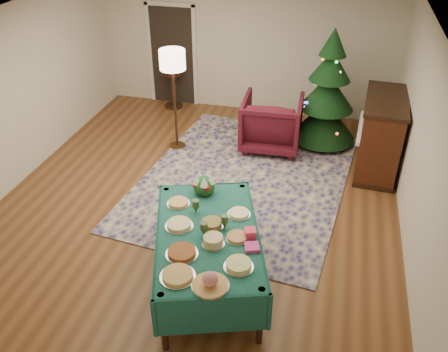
% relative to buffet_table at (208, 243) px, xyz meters
% --- Properties ---
extents(room_shell, '(7.00, 7.00, 7.00)m').
position_rel_buffet_table_xyz_m(room_shell, '(-0.62, 1.72, 0.71)').
color(room_shell, '#593319').
rests_on(room_shell, ground).
extents(doorway, '(1.08, 0.04, 2.16)m').
position_rel_buffet_table_xyz_m(doorway, '(-2.22, 5.20, 0.46)').
color(doorway, black).
rests_on(doorway, ground).
extents(rug, '(3.64, 4.53, 0.02)m').
position_rel_buffet_table_xyz_m(rug, '(-0.06, 2.42, -0.63)').
color(rug, '#181550').
rests_on(rug, ground).
extents(buffet_table, '(1.78, 2.32, 0.80)m').
position_rel_buffet_table_xyz_m(buffet_table, '(0.00, 0.00, 0.00)').
color(buffet_table, black).
rests_on(buffet_table, ground).
extents(platter_0, '(0.37, 0.37, 0.05)m').
position_rel_buffet_table_xyz_m(platter_0, '(-0.10, -0.77, 0.18)').
color(platter_0, silver).
rests_on(platter_0, buffet_table).
extents(platter_1, '(0.38, 0.38, 0.17)m').
position_rel_buffet_table_xyz_m(platter_1, '(0.26, -0.81, 0.22)').
color(platter_1, silver).
rests_on(platter_1, buffet_table).
extents(platter_2, '(0.32, 0.32, 0.07)m').
position_rel_buffet_table_xyz_m(platter_2, '(0.47, -0.48, 0.19)').
color(platter_2, silver).
rests_on(platter_2, buffet_table).
extents(platter_3, '(0.36, 0.36, 0.06)m').
position_rel_buffet_table_xyz_m(platter_3, '(-0.17, -0.43, 0.18)').
color(platter_3, silver).
rests_on(platter_3, buffet_table).
extents(platter_4, '(0.26, 0.26, 0.11)m').
position_rel_buffet_table_xyz_m(platter_4, '(0.12, -0.19, 0.21)').
color(platter_4, silver).
rests_on(platter_4, buffet_table).
extents(platter_5, '(0.27, 0.27, 0.04)m').
position_rel_buffet_table_xyz_m(platter_5, '(0.36, -0.03, 0.18)').
color(platter_5, silver).
rests_on(platter_5, buffet_table).
extents(platter_6, '(0.33, 0.33, 0.06)m').
position_rel_buffet_table_xyz_m(platter_6, '(-0.35, 0.02, 0.18)').
color(platter_6, silver).
rests_on(platter_6, buffet_table).
extents(platter_7, '(0.28, 0.28, 0.08)m').
position_rel_buffet_table_xyz_m(platter_7, '(0.02, 0.12, 0.19)').
color(platter_7, silver).
rests_on(platter_7, buffet_table).
extents(platter_8, '(0.28, 0.28, 0.04)m').
position_rel_buffet_table_xyz_m(platter_8, '(0.28, 0.41, 0.18)').
color(platter_8, silver).
rests_on(platter_8, buffet_table).
extents(platter_9, '(0.29, 0.29, 0.04)m').
position_rel_buffet_table_xyz_m(platter_9, '(-0.50, 0.44, 0.18)').
color(platter_9, silver).
rests_on(platter_9, buffet_table).
extents(goblet_0, '(0.09, 0.09, 0.19)m').
position_rel_buffet_table_xyz_m(goblet_0, '(-0.23, 0.32, 0.26)').
color(goblet_0, '#2D471E').
rests_on(goblet_0, buffet_table).
extents(goblet_1, '(0.09, 0.09, 0.19)m').
position_rel_buffet_table_xyz_m(goblet_1, '(0.18, 0.11, 0.26)').
color(goblet_1, '#2D471E').
rests_on(goblet_1, buffet_table).
extents(goblet_2, '(0.09, 0.09, 0.19)m').
position_rel_buffet_table_xyz_m(goblet_2, '(-0.02, -0.07, 0.26)').
color(goblet_2, '#2D471E').
rests_on(goblet_2, buffet_table).
extents(napkin_stack, '(0.20, 0.20, 0.04)m').
position_rel_buffet_table_xyz_m(napkin_stack, '(0.55, -0.16, 0.18)').
color(napkin_stack, '#CF3994').
rests_on(napkin_stack, buffet_table).
extents(gift_box, '(0.16, 0.16, 0.11)m').
position_rel_buffet_table_xyz_m(gift_box, '(0.49, 0.04, 0.21)').
color(gift_box, '#EB4162').
rests_on(gift_box, buffet_table).
extents(centerpiece, '(0.29, 0.29, 0.33)m').
position_rel_buffet_table_xyz_m(centerpiece, '(-0.25, 0.76, 0.30)').
color(centerpiece, '#1E4C1E').
rests_on(centerpiece, buffet_table).
extents(armchair, '(1.07, 1.01, 1.07)m').
position_rel_buffet_table_xyz_m(armchair, '(0.19, 3.63, -0.10)').
color(armchair, '#4A0F1B').
rests_on(armchair, ground).
extents(floor_lamp, '(0.44, 0.44, 1.83)m').
position_rel_buffet_table_xyz_m(floor_lamp, '(-1.50, 3.23, 0.91)').
color(floor_lamp, '#A57F3F').
rests_on(floor_lamp, ground).
extents(side_table, '(0.43, 0.43, 0.77)m').
position_rel_buffet_table_xyz_m(side_table, '(-2.15, 4.92, -0.26)').
color(side_table, black).
rests_on(side_table, ground).
extents(potted_plant, '(0.21, 0.38, 0.21)m').
position_rel_buffet_table_xyz_m(potted_plant, '(-2.15, 4.92, 0.24)').
color(potted_plant, red).
rests_on(potted_plant, side_table).
extents(christmas_tree, '(1.53, 1.53, 2.15)m').
position_rel_buffet_table_xyz_m(christmas_tree, '(1.10, 4.05, 0.33)').
color(christmas_tree, black).
rests_on(christmas_tree, ground).
extents(piano, '(0.79, 1.53, 1.29)m').
position_rel_buffet_table_xyz_m(piano, '(2.05, 3.32, -0.01)').
color(piano, black).
rests_on(piano, ground).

